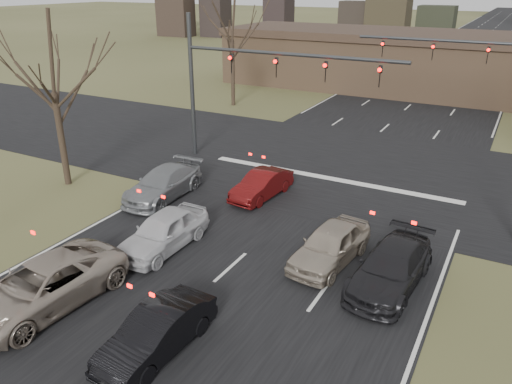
# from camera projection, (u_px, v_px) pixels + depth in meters

# --- Properties ---
(ground) EXTENTS (360.00, 360.00, 0.00)m
(ground) POSITION_uv_depth(u_px,v_px,m) (181.00, 312.00, 15.64)
(ground) COLOR #474726
(ground) RESTS_ON ground
(road_main) EXTENTS (14.00, 300.00, 0.02)m
(road_main) POSITION_uv_depth(u_px,v_px,m) (459.00, 61.00, 64.18)
(road_main) COLOR black
(road_main) RESTS_ON ground
(road_cross) EXTENTS (200.00, 14.00, 0.02)m
(road_cross) POSITION_uv_depth(u_px,v_px,m) (342.00, 167.00, 27.77)
(road_cross) COLOR black
(road_cross) RESTS_ON ground
(building) EXTENTS (42.40, 10.40, 5.30)m
(building) POSITION_uv_depth(u_px,v_px,m) (452.00, 64.00, 44.46)
(building) COLOR #805F45
(building) RESTS_ON ground
(mast_arm_near) EXTENTS (12.12, 0.24, 8.00)m
(mast_arm_near) POSITION_uv_depth(u_px,v_px,m) (242.00, 73.00, 26.46)
(mast_arm_near) COLOR #383A3D
(mast_arm_near) RESTS_ON ground
(mast_arm_far) EXTENTS (11.12, 0.24, 8.00)m
(mast_arm_far) POSITION_uv_depth(u_px,v_px,m) (492.00, 64.00, 29.57)
(mast_arm_far) COLOR #383A3D
(mast_arm_far) RESTS_ON ground
(tree_left_near) EXTENTS (5.10, 5.10, 8.50)m
(tree_left_near) POSITION_uv_depth(u_px,v_px,m) (48.00, 52.00, 22.95)
(tree_left_near) COLOR black
(tree_left_near) RESTS_ON ground
(tree_left_far) EXTENTS (5.70, 5.70, 9.50)m
(tree_left_far) POSITION_uv_depth(u_px,v_px,m) (232.00, 12.00, 38.68)
(tree_left_far) COLOR black
(tree_left_far) RESTS_ON ground
(car_silver_suv) EXTENTS (2.93, 5.60, 1.51)m
(car_silver_suv) POSITION_uv_depth(u_px,v_px,m) (43.00, 286.00, 15.67)
(car_silver_suv) COLOR #A99988
(car_silver_suv) RESTS_ON ground
(car_white_sedan) EXTENTS (1.76, 4.30, 1.46)m
(car_white_sedan) POSITION_uv_depth(u_px,v_px,m) (163.00, 231.00, 19.11)
(car_white_sedan) COLOR silver
(car_white_sedan) RESTS_ON ground
(car_black_hatch) EXTENTS (1.53, 3.98, 1.29)m
(car_black_hatch) POSITION_uv_depth(u_px,v_px,m) (157.00, 332.00, 13.76)
(car_black_hatch) COLOR black
(car_black_hatch) RESTS_ON ground
(car_charcoal_sedan) EXTENTS (2.29, 4.89, 1.38)m
(car_charcoal_sedan) POSITION_uv_depth(u_px,v_px,m) (391.00, 268.00, 16.76)
(car_charcoal_sedan) COLOR black
(car_charcoal_sedan) RESTS_ON ground
(car_grey_ahead) EXTENTS (2.11, 4.85, 1.39)m
(car_grey_ahead) POSITION_uv_depth(u_px,v_px,m) (163.00, 184.00, 23.67)
(car_grey_ahead) COLOR gray
(car_grey_ahead) RESTS_ON ground
(car_red_ahead) EXTENTS (1.71, 3.93, 1.26)m
(car_red_ahead) POSITION_uv_depth(u_px,v_px,m) (262.00, 185.00, 23.70)
(car_red_ahead) COLOR #500B0B
(car_red_ahead) RESTS_ON ground
(car_silver_ahead) EXTENTS (2.18, 4.39, 1.44)m
(car_silver_ahead) POSITION_uv_depth(u_px,v_px,m) (330.00, 245.00, 18.15)
(car_silver_ahead) COLOR #B1A38F
(car_silver_ahead) RESTS_ON ground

